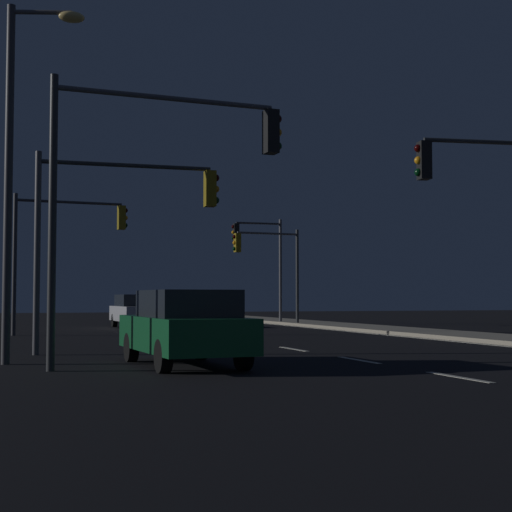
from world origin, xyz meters
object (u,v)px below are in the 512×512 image
at_px(car, 185,326).
at_px(traffic_light_mid_right, 157,166).
at_px(traffic_light_far_left, 66,236).
at_px(traffic_light_mid_left, 268,256).
at_px(traffic_light_near_right, 260,250).
at_px(traffic_light_far_right, 122,212).
at_px(street_lamp_corner, 20,150).
at_px(car_oncoming, 136,310).

distance_m(car, traffic_light_mid_right, 3.37).
xyz_separation_m(car, traffic_light_far_left, (-1.17, 14.91, 2.98)).
bearing_deg(traffic_light_mid_left, traffic_light_mid_right, -115.02).
xyz_separation_m(traffic_light_near_right, traffic_light_far_right, (-10.60, -19.98, -0.37)).
bearing_deg(traffic_light_mid_left, traffic_light_near_right, 79.97).
relative_size(traffic_light_mid_left, street_lamp_corner, 0.62).
xyz_separation_m(car_oncoming, traffic_light_near_right, (7.27, 3.06, 3.18)).
xyz_separation_m(car, traffic_light_near_right, (9.93, 24.10, 3.18)).
relative_size(car, traffic_light_far_right, 0.88).
xyz_separation_m(traffic_light_mid_right, street_lamp_corner, (-2.65, 1.70, 0.48)).
height_order(car, traffic_light_far_left, traffic_light_far_left).
distance_m(traffic_light_mid_right, street_lamp_corner, 3.18).
xyz_separation_m(car, street_lamp_corner, (-3.30, 1.50, 3.78)).
bearing_deg(car_oncoming, car, -97.20).
height_order(car, car_oncoming, same).
height_order(car_oncoming, traffic_light_mid_left, traffic_light_mid_left).
relative_size(car_oncoming, traffic_light_near_right, 0.80).
xyz_separation_m(car_oncoming, traffic_light_mid_left, (6.81, 0.43, 2.70)).
bearing_deg(traffic_light_far_right, traffic_light_mid_right, -89.72).
height_order(traffic_light_mid_left, street_lamp_corner, street_lamp_corner).
distance_m(traffic_light_mid_right, traffic_light_far_left, 15.12).
distance_m(car_oncoming, traffic_light_mid_left, 7.34).
bearing_deg(car, traffic_light_near_right, 67.61).
bearing_deg(traffic_light_mid_right, traffic_light_mid_left, 64.98).
relative_size(traffic_light_mid_right, traffic_light_mid_left, 1.21).
xyz_separation_m(car, traffic_light_mid_right, (-0.65, -0.19, 3.30)).
bearing_deg(car, traffic_light_mid_right, -163.43).
bearing_deg(traffic_light_far_right, street_lamp_corner, -135.05).
relative_size(car, traffic_light_near_right, 0.80).
relative_size(traffic_light_far_right, traffic_light_mid_left, 1.06).
height_order(car, traffic_light_mid_right, traffic_light_mid_right).
relative_size(traffic_light_mid_right, traffic_light_far_right, 1.14).
xyz_separation_m(traffic_light_far_right, street_lamp_corner, (-2.63, -2.62, 0.97)).
bearing_deg(traffic_light_near_right, traffic_light_far_right, -117.95).
bearing_deg(traffic_light_near_right, car_oncoming, -157.20).
bearing_deg(traffic_light_near_right, street_lamp_corner, -120.34).
height_order(car_oncoming, traffic_light_far_right, traffic_light_far_right).
xyz_separation_m(traffic_light_far_left, street_lamp_corner, (-2.13, -13.41, 0.79)).
distance_m(car, traffic_light_mid_left, 23.63).
bearing_deg(traffic_light_far_left, traffic_light_mid_right, -88.02).
relative_size(car, car_oncoming, 1.01).
distance_m(car_oncoming, traffic_light_far_right, 17.47).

